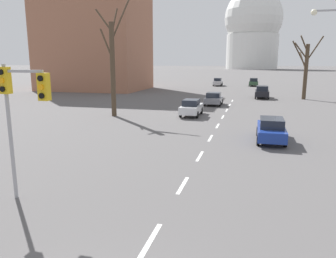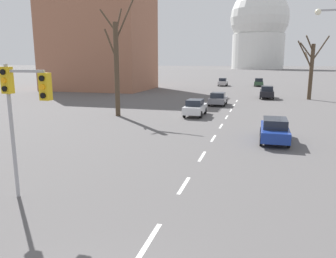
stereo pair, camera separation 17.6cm
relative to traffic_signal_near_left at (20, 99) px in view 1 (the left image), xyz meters
name	(u,v)px [view 1 (the left image)]	position (x,y,z in m)	size (l,w,h in m)	color
lane_stripe_0	(151,240)	(5.40, -1.64, -3.83)	(0.16, 2.00, 0.01)	silver
lane_stripe_1	(183,185)	(5.40, 2.86, -3.83)	(0.16, 2.00, 0.01)	silver
lane_stripe_2	(200,156)	(5.40, 7.36, -3.83)	(0.16, 2.00, 0.01)	silver
lane_stripe_3	(210,138)	(5.40, 11.86, -3.83)	(0.16, 2.00, 0.01)	silver
lane_stripe_4	(218,126)	(5.40, 16.36, -3.83)	(0.16, 2.00, 0.01)	silver
lane_stripe_5	(223,117)	(5.40, 20.86, -3.83)	(0.16, 2.00, 0.01)	silver
lane_stripe_6	(227,110)	(5.40, 25.36, -3.83)	(0.16, 2.00, 0.01)	silver
lane_stripe_7	(230,105)	(5.40, 29.86, -3.83)	(0.16, 2.00, 0.01)	silver
lane_stripe_8	(232,101)	(5.40, 34.36, -3.83)	(0.16, 2.00, 0.01)	silver
traffic_signal_near_left	(20,99)	(0.00, 0.00, 0.00)	(1.94, 0.34, 5.06)	#9E9EA3
sedan_near_left	(262,92)	(9.26, 38.63, -2.94)	(1.92, 4.49, 1.75)	black
sedan_near_right	(271,129)	(9.34, 12.00, -3.04)	(1.79, 4.52, 1.56)	navy
sedan_mid_centre	(191,107)	(2.38, 20.83, -3.02)	(1.75, 4.16, 1.60)	silver
sedan_far_left	(218,82)	(0.53, 61.51, -2.97)	(1.79, 4.42, 1.68)	#B7B7BC
sedan_far_right	(214,99)	(3.51, 29.30, -3.06)	(1.94, 3.95, 1.53)	slate
sedan_distant_centre	(254,82)	(7.99, 62.79, -3.00)	(1.91, 4.56, 1.69)	#2D4C33
bare_tree_left_near	(113,63)	(-4.83, 18.96, 1.16)	(3.08, 2.25, 10.92)	#473828
bare_tree_right_near	(305,68)	(14.79, 38.76, 0.47)	(3.91, 4.62, 8.54)	#473828
capitol_dome	(253,29)	(5.40, 231.88, 23.13)	(39.19, 39.19, 55.36)	silver
apartment_block_left	(95,33)	(-20.61, 46.72, 6.46)	(18.00, 14.00, 20.58)	#9E664C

